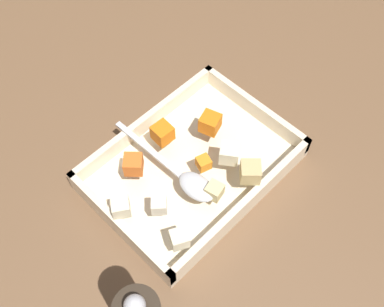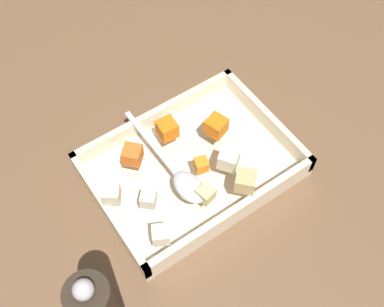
{
  "view_description": "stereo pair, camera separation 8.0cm",
  "coord_description": "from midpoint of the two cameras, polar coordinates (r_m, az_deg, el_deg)",
  "views": [
    {
      "loc": [
        0.31,
        0.32,
        0.74
      ],
      "look_at": [
        -0.0,
        0.02,
        0.06
      ],
      "focal_mm": 43.49,
      "sensor_mm": 36.0,
      "label": 1
    },
    {
      "loc": [
        0.24,
        0.37,
        0.74
      ],
      "look_at": [
        -0.0,
        0.02,
        0.06
      ],
      "focal_mm": 43.49,
      "sensor_mm": 36.0,
      "label": 2
    }
  ],
  "objects": [
    {
      "name": "potato_chunk_heap_top",
      "position": [
        0.78,
        4.26,
        -2.51
      ],
      "size": [
        0.05,
        0.05,
        0.03
      ],
      "primitive_type": "cube",
      "rotation": [
        0.0,
        0.0,
        0.77
      ],
      "color": "tan",
      "rests_on": "baking_dish"
    },
    {
      "name": "carrot_chunk_back_center",
      "position": [
        0.8,
        -10.08,
        -1.54
      ],
      "size": [
        0.04,
        0.04,
        0.03
      ],
      "primitive_type": "cube",
      "rotation": [
        0.0,
        0.0,
        5.48
      ],
      "color": "orange",
      "rests_on": "baking_dish"
    },
    {
      "name": "baking_dish",
      "position": [
        0.84,
        -2.72,
        -1.91
      ],
      "size": [
        0.35,
        0.26,
        0.05
      ],
      "color": "beige",
      "rests_on": "ground_plane"
    },
    {
      "name": "parsnip_chunk_near_right",
      "position": [
        0.76,
        -7.12,
        -6.53
      ],
      "size": [
        0.04,
        0.04,
        0.02
      ],
      "primitive_type": "cube",
      "rotation": [
        0.0,
        0.0,
        3.97
      ],
      "color": "silver",
      "rests_on": "baking_dish"
    },
    {
      "name": "potato_chunk_under_handle",
      "position": [
        0.8,
        1.74,
        -0.16
      ],
      "size": [
        0.05,
        0.05,
        0.03
      ],
      "primitive_type": "cube",
      "rotation": [
        0.0,
        0.0,
        2.19
      ],
      "color": "beige",
      "rests_on": "baking_dish"
    },
    {
      "name": "ground_plane",
      "position": [
        0.86,
        -3.59,
        -1.61
      ],
      "size": [
        4.0,
        4.0,
        0.0
      ],
      "primitive_type": "plane",
      "color": "brown"
    },
    {
      "name": "carrot_chunk_mid_right",
      "position": [
        0.83,
        -0.51,
        3.55
      ],
      "size": [
        0.04,
        0.04,
        0.03
      ],
      "primitive_type": "cube",
      "rotation": [
        0.0,
        0.0,
        1.89
      ],
      "color": "orange",
      "rests_on": "baking_dish"
    },
    {
      "name": "potato_chunk_corner_ne",
      "position": [
        0.73,
        -4.75,
        -10.63
      ],
      "size": [
        0.04,
        0.04,
        0.03
      ],
      "primitive_type": "cube",
      "rotation": [
        0.0,
        0.0,
        1.08
      ],
      "color": "beige",
      "rests_on": "baking_dish"
    },
    {
      "name": "carrot_chunk_rim_edge",
      "position": [
        0.82,
        -6.42,
        2.3
      ],
      "size": [
        0.03,
        0.03,
        0.03
      ],
      "primitive_type": "cube",
      "rotation": [
        0.0,
        0.0,
        4.65
      ],
      "color": "orange",
      "rests_on": "baking_dish"
    },
    {
      "name": "serving_spoon",
      "position": [
        0.78,
        -3.13,
        -3.74
      ],
      "size": [
        0.05,
        0.23,
        0.02
      ],
      "rotation": [
        0.0,
        0.0,
        4.74
      ],
      "color": "silver",
      "rests_on": "baking_dish"
    },
    {
      "name": "potato_chunk_far_right",
      "position": [
        0.76,
        -11.74,
        -6.68
      ],
      "size": [
        0.04,
        0.04,
        0.03
      ],
      "primitive_type": "cube",
      "rotation": [
        0.0,
        0.0,
        5.69
      ],
      "color": "beige",
      "rests_on": "baking_dish"
    },
    {
      "name": "carrot_chunk_mid_left",
      "position": [
        0.79,
        -1.66,
        -1.56
      ],
      "size": [
        0.03,
        0.03,
        0.02
      ],
      "primitive_type": "cube",
      "rotation": [
        0.0,
        0.0,
        1.26
      ],
      "color": "orange",
      "rests_on": "baking_dish"
    },
    {
      "name": "potato_chunk_corner_se",
      "position": [
        0.76,
        -0.23,
        -4.84
      ],
      "size": [
        0.03,
        0.03,
        0.03
      ],
      "primitive_type": "cube",
      "rotation": [
        0.0,
        0.0,
        4.93
      ],
      "color": "#E0CC89",
      "rests_on": "baking_dish"
    }
  ]
}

